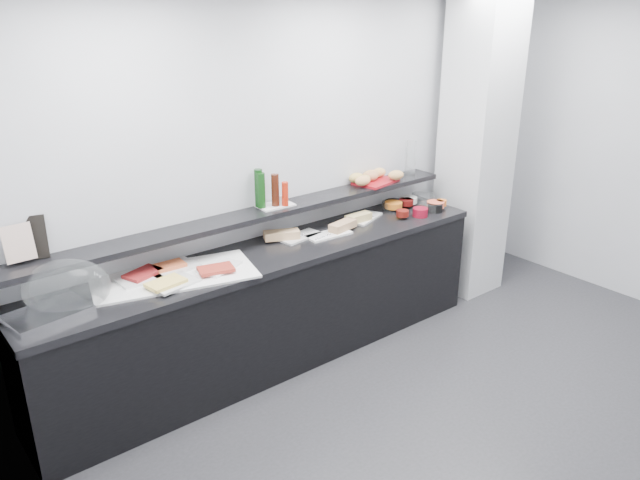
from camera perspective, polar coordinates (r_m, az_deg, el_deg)
ground at (r=4.35m, az=17.53°, el=-16.56°), size 5.00×5.00×0.00m
back_wall at (r=4.98m, az=0.09°, el=6.75°), size 5.00×0.02×2.70m
column at (r=5.79m, az=14.10°, el=8.20°), size 0.50×0.50×2.70m
buffet_cabinet at (r=4.70m, az=-4.32°, el=-6.37°), size 3.60×0.60×0.85m
counter_top at (r=4.50m, az=-4.48°, el=-1.30°), size 3.62×0.62×0.05m
wall_shelf at (r=4.55m, az=-5.82°, el=2.33°), size 3.60×0.25×0.04m
cloche_base at (r=3.90m, az=-23.62°, el=-6.22°), size 0.48×0.36×0.04m
cloche_dome at (r=3.93m, az=-22.16°, el=-4.06°), size 0.59×0.51×0.34m
linen_runner at (r=4.18m, az=-13.18°, el=-3.22°), size 1.13×0.73×0.01m
platter_meat_a at (r=4.15m, az=-16.14°, el=-3.47°), size 0.27×0.18×0.01m
food_meat_a at (r=4.18m, az=-15.87°, el=-2.95°), size 0.27×0.22×0.02m
platter_salmon at (r=4.26m, az=-13.39°, el=-2.52°), size 0.36×0.26×0.01m
food_salmon at (r=4.26m, az=-13.63°, el=-2.29°), size 0.21×0.14×0.02m
platter_cheese at (r=4.04m, az=-13.22°, el=-3.88°), size 0.32×0.25×0.01m
food_cheese at (r=4.01m, az=-13.91°, el=-3.82°), size 0.25×0.18×0.02m
platter_meat_b at (r=4.22m, az=-9.21°, el=-2.45°), size 0.33×0.28×0.01m
food_meat_b at (r=4.14m, az=-9.49°, el=-2.63°), size 0.26×0.20×0.02m
sandwich_plate_left at (r=4.73m, az=-1.81°, el=0.31°), size 0.36×0.20×0.01m
sandwich_food_left at (r=4.67m, az=-3.52°, el=0.48°), size 0.28×0.20×0.06m
tongs_left at (r=4.69m, az=-2.10°, el=0.27°), size 0.16×0.02×0.01m
sandwich_plate_mid at (r=4.77m, az=0.80°, el=0.49°), size 0.37×0.18×0.01m
sandwich_food_mid at (r=4.85m, az=2.10°, el=1.33°), size 0.26×0.14×0.06m
tongs_mid at (r=4.70m, az=0.28°, el=0.31°), size 0.16×0.02×0.01m
sandwich_plate_right at (r=5.14m, az=4.17°, el=2.01°), size 0.38×0.26×0.01m
sandwich_food_right at (r=5.03m, az=3.54°, el=2.05°), size 0.23×0.09×0.06m
tongs_right at (r=5.10m, az=4.38°, el=1.98°), size 0.16×0.02×0.01m
bowl_glass_fruit at (r=5.39m, az=6.50°, el=3.15°), size 0.19×0.19×0.07m
fill_glass_fruit at (r=5.37m, az=6.73°, el=3.21°), size 0.20×0.20×0.05m
bowl_black_jam at (r=5.42m, az=6.80°, el=3.24°), size 0.20×0.20×0.07m
fill_black_jam at (r=5.46m, az=7.88°, el=3.45°), size 0.15×0.15×0.05m
bowl_glass_cream at (r=5.63m, az=9.38°, el=3.81°), size 0.26×0.26×0.07m
fill_glass_cream at (r=5.52m, az=8.07°, el=3.66°), size 0.21×0.21×0.05m
bowl_red_jam at (r=5.25m, az=9.15°, el=2.52°), size 0.15×0.15×0.07m
fill_red_jam at (r=5.17m, az=7.54°, el=2.45°), size 0.12×0.12×0.05m
bowl_glass_salmon at (r=5.39m, az=9.98°, el=2.97°), size 0.18×0.18×0.07m
fill_glass_salmon at (r=5.43m, az=10.52°, el=3.22°), size 0.17×0.17×0.05m
bowl_black_fruit at (r=5.39m, az=10.48°, el=2.94°), size 0.17×0.17×0.07m
fill_black_fruit at (r=5.49m, az=11.04°, el=3.36°), size 0.09×0.09×0.05m
framed_print at (r=4.05m, az=-25.23°, el=0.14°), size 0.23×0.13×0.26m
print_art at (r=3.99m, az=-25.85°, el=-0.26°), size 0.17×0.05×0.22m
condiment_tray at (r=4.66m, az=-4.10°, el=3.17°), size 0.28×0.18×0.01m
bottle_green_a at (r=4.56m, az=-5.41°, el=4.53°), size 0.07×0.07×0.26m
bottle_brown at (r=4.60m, az=-4.12°, el=4.58°), size 0.06×0.06×0.24m
bottle_green_b at (r=4.59m, az=-5.63°, el=4.76°), size 0.08×0.08×0.28m
bottle_hot at (r=4.61m, az=-3.21°, el=4.23°), size 0.06×0.06×0.18m
shaker_salt at (r=4.64m, az=-3.64°, el=3.64°), size 0.03×0.03×0.07m
shaker_pepper at (r=4.65m, az=-3.28°, el=3.70°), size 0.05×0.05×0.07m
bread_tray at (r=5.27m, az=5.11°, el=5.34°), size 0.40×0.32×0.02m
bread_roll_nw at (r=5.18m, az=3.33°, el=5.71°), size 0.14×0.10×0.08m
bread_roll_n at (r=5.28m, az=4.70°, el=5.96°), size 0.17×0.14×0.08m
bread_roll_ne at (r=5.35m, az=5.43°, el=6.16°), size 0.14×0.11×0.08m
bread_roll_sw at (r=5.09m, az=3.93°, el=5.42°), size 0.15×0.11×0.08m
bread_roll_se at (r=5.29m, az=6.95°, el=5.91°), size 0.16×0.12×0.08m
bread_roll_midw at (r=5.12m, az=4.08°, el=5.51°), size 0.14×0.11×0.08m
bread_roll_mide at (r=5.24m, az=4.82°, el=5.85°), size 0.13×0.09×0.08m
carafe at (r=5.50m, az=8.27°, el=7.41°), size 0.12×0.12×0.30m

